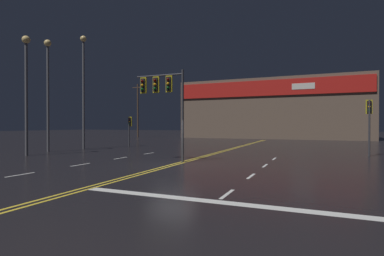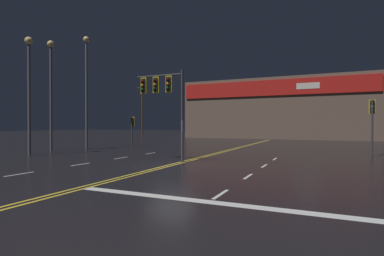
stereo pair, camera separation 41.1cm
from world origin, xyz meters
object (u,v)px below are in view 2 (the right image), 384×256
object	(u,v)px
streetlight_near_right	(86,78)
traffic_signal_corner_northeast	(372,115)
traffic_signal_median	(162,91)
streetlight_median_approach	(51,80)
streetlight_far_left	(29,79)
traffic_signal_corner_northwest	(132,125)

from	to	relation	value
streetlight_near_right	traffic_signal_corner_northeast	bearing A→B (deg)	6.61
traffic_signal_median	streetlight_median_approach	bearing A→B (deg)	170.27
traffic_signal_median	streetlight_near_right	distance (m)	12.85
traffic_signal_corner_northeast	streetlight_far_left	distance (m)	24.43
traffic_signal_corner_northeast	traffic_signal_corner_northwest	distance (m)	21.08
streetlight_near_right	streetlight_far_left	distance (m)	6.57
streetlight_near_right	streetlight_median_approach	size ratio (longest dim) A/B	1.14
traffic_signal_corner_northwest	streetlight_far_left	size ratio (longest dim) A/B	0.35
traffic_signal_corner_northeast	traffic_signal_corner_northwest	size ratio (longest dim) A/B	1.31
traffic_signal_median	traffic_signal_corner_northwest	world-z (taller)	traffic_signal_median
traffic_signal_median	streetlight_near_right	xyz separation A→B (m)	(-11.32, 5.62, 2.33)
traffic_signal_corner_northwest	streetlight_far_left	distance (m)	11.15
traffic_signal_median	traffic_signal_corner_northwest	size ratio (longest dim) A/B	1.79
traffic_signal_corner_northwest	streetlight_near_right	bearing A→B (deg)	-118.57
traffic_signal_median	streetlight_near_right	bearing A→B (deg)	153.60
traffic_signal_median	streetlight_far_left	xyz separation A→B (m)	(-10.56, -0.83, 1.31)
streetlight_median_approach	streetlight_near_right	bearing A→B (deg)	84.30
traffic_signal_median	streetlight_median_approach	world-z (taller)	streetlight_median_approach
streetlight_median_approach	streetlight_far_left	world-z (taller)	streetlight_median_approach
traffic_signal_corner_northwest	traffic_signal_median	bearing A→B (deg)	-46.88
traffic_signal_median	streetlight_far_left	world-z (taller)	streetlight_far_left
traffic_signal_corner_northeast	streetlight_near_right	xyz separation A→B (m)	(-23.25, -2.70, 3.64)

